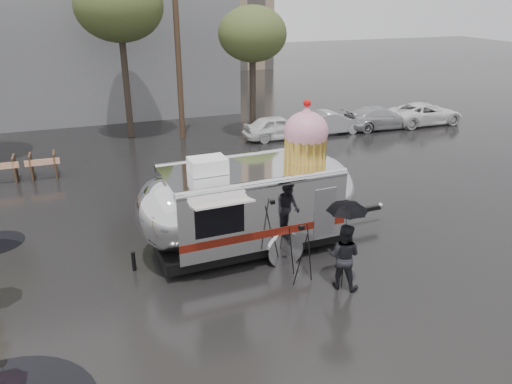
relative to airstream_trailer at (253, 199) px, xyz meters
name	(u,v)px	position (x,y,z in m)	size (l,w,h in m)	color
ground	(203,284)	(-1.89, -1.46, -1.52)	(120.00, 120.00, 0.00)	black
grey_building	(36,1)	(-5.89, 22.54, 4.98)	(22.00, 12.00, 13.00)	slate
utility_pole	(178,45)	(0.61, 12.54, 3.10)	(1.60, 0.28, 9.00)	#473323
tree_mid	(119,7)	(-1.89, 13.54, 4.82)	(4.20, 4.20, 8.03)	#382D26
tree_right	(253,35)	(4.11, 11.54, 3.53)	(3.36, 3.36, 6.42)	#382D26
barricade_row	(2,169)	(-7.44, 8.50, -1.00)	(4.30, 0.80, 1.00)	#473323
parked_cars	(360,117)	(9.90, 10.54, -0.80)	(13.20, 1.90, 1.50)	silver
airstream_trailer	(253,199)	(0.00, 0.00, 0.00)	(8.07, 3.27, 4.34)	silver
person_right	(344,256)	(1.42, -2.77, -0.65)	(0.84, 0.47, 1.75)	black
umbrella_black	(347,216)	(1.42, -2.77, 0.45)	(1.23, 1.23, 2.39)	black
tripod	(301,248)	(0.55, -2.10, -0.58)	(0.59, 0.65, 1.57)	black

